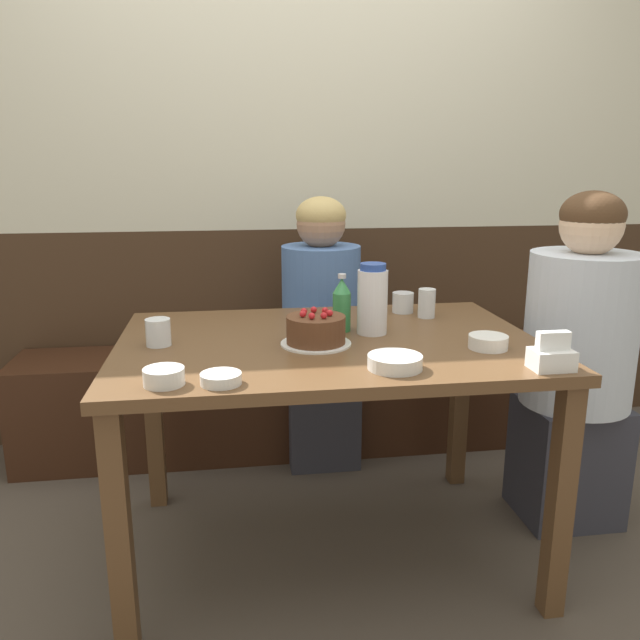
{
  "coord_description": "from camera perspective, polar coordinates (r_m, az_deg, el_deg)",
  "views": [
    {
      "loc": [
        -0.3,
        -1.86,
        1.29
      ],
      "look_at": [
        -0.02,
        0.05,
        0.8
      ],
      "focal_mm": 35.0,
      "sensor_mm": 36.0,
      "label": 1
    }
  ],
  "objects": [
    {
      "name": "back_wall",
      "position": [
        2.93,
        -2.55,
        13.38
      ],
      "size": [
        4.8,
        0.04,
        2.5
      ],
      "color": "#3D2819",
      "rests_on": "ground_plane"
    },
    {
      "name": "bowl_sauce_shallow",
      "position": [
        1.6,
        -14.08,
        -5.03
      ],
      "size": [
        0.1,
        0.1,
        0.04
      ],
      "color": "white",
      "rests_on": "dining_table"
    },
    {
      "name": "person_pale_blue_shirt",
      "position": [
        2.4,
        22.45,
        -3.55
      ],
      "size": [
        0.38,
        0.38,
        1.2
      ],
      "rotation": [
        0.0,
        0.0,
        3.14
      ],
      "color": "#33333D",
      "rests_on": "ground_plane"
    },
    {
      "name": "glass_tumbler_short",
      "position": [
        2.32,
        7.59,
        1.6
      ],
      "size": [
        0.08,
        0.08,
        0.07
      ],
      "color": "silver",
      "rests_on": "dining_table"
    },
    {
      "name": "ground_plane",
      "position": [
        2.28,
        0.69,
        -20.22
      ],
      "size": [
        12.0,
        12.0,
        0.0
      ],
      "primitive_type": "plane",
      "color": "#4C4238"
    },
    {
      "name": "bench_seat",
      "position": [
        2.91,
        -1.88,
        -7.14
      ],
      "size": [
        2.48,
        0.38,
        0.47
      ],
      "color": "#381E11",
      "rests_on": "ground_plane"
    },
    {
      "name": "birthday_cake",
      "position": [
        1.89,
        -0.38,
        -0.96
      ],
      "size": [
        0.22,
        0.22,
        0.11
      ],
      "color": "white",
      "rests_on": "dining_table"
    },
    {
      "name": "glass_shot_small",
      "position": [
        1.94,
        -14.57,
        -1.09
      ],
      "size": [
        0.07,
        0.07,
        0.08
      ],
      "color": "silver",
      "rests_on": "dining_table"
    },
    {
      "name": "soju_bottle",
      "position": [
        2.04,
        2.0,
        1.45
      ],
      "size": [
        0.06,
        0.06,
        0.19
      ],
      "color": "#388E4C",
      "rests_on": "dining_table"
    },
    {
      "name": "dining_table",
      "position": [
        1.99,
        0.74,
        -4.35
      ],
      "size": [
        1.31,
        0.89,
        0.75
      ],
      "color": "brown",
      "rests_on": "ground_plane"
    },
    {
      "name": "bowl_soup_white",
      "position": [
        1.92,
        15.12,
        -1.94
      ],
      "size": [
        0.12,
        0.12,
        0.04
      ],
      "color": "white",
      "rests_on": "dining_table"
    },
    {
      "name": "napkin_holder",
      "position": [
        1.78,
        20.43,
        -3.08
      ],
      "size": [
        0.11,
        0.08,
        0.11
      ],
      "color": "white",
      "rests_on": "dining_table"
    },
    {
      "name": "bowl_side_dish",
      "position": [
        1.58,
        -9.05,
        -5.31
      ],
      "size": [
        0.1,
        0.1,
        0.03
      ],
      "color": "white",
      "rests_on": "dining_table"
    },
    {
      "name": "glass_water_tall",
      "position": [
        2.26,
        9.73,
        1.53
      ],
      "size": [
        0.06,
        0.06,
        0.1
      ],
      "color": "silver",
      "rests_on": "dining_table"
    },
    {
      "name": "water_pitcher",
      "position": [
        2.01,
        4.81,
        1.87
      ],
      "size": [
        0.1,
        0.1,
        0.23
      ],
      "color": "white",
      "rests_on": "dining_table"
    },
    {
      "name": "bowl_rice_small",
      "position": [
        1.69,
        6.87,
        -3.83
      ],
      "size": [
        0.15,
        0.15,
        0.04
      ],
      "color": "white",
      "rests_on": "dining_table"
    },
    {
      "name": "person_teal_shirt",
      "position": [
        2.7,
        0.09,
        -1.52
      ],
      "size": [
        0.33,
        0.34,
        1.16
      ],
      "rotation": [
        0.0,
        0.0,
        -1.57
      ],
      "color": "#33333D",
      "rests_on": "ground_plane"
    }
  ]
}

